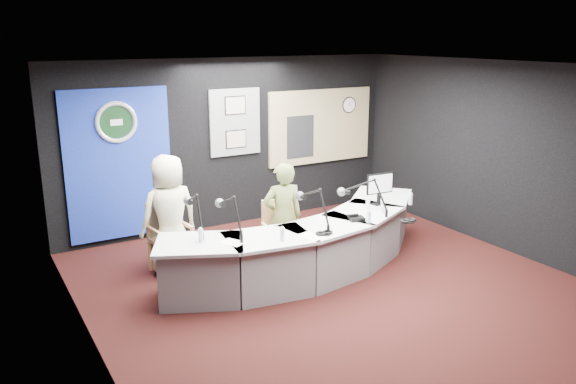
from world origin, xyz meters
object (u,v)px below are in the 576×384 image
armchair_left (171,239)px  person_man (169,214)px  broadcast_desk (307,246)px  armchair_right (283,234)px  person_woman (283,218)px

armchair_left → person_man: 0.35m
broadcast_desk → armchair_left: 1.86m
broadcast_desk → armchair_right: bearing=137.4°
broadcast_desk → person_woman: size_ratio=2.96×
armchair_left → person_man: size_ratio=0.57×
broadcast_desk → person_woman: (-0.25, 0.23, 0.38)m
armchair_right → broadcast_desk: bearing=-28.5°
broadcast_desk → person_woman: bearing=137.4°
broadcast_desk → armchair_right: armchair_right is taller
armchair_left → person_woman: 1.56m
broadcast_desk → armchair_right: size_ratio=4.29×
armchair_right → person_man: bearing=165.4°
armchair_right → person_woman: (0.00, 0.00, 0.23)m
person_woman → broadcast_desk: bearing=148.9°
broadcast_desk → armchair_right: 0.37m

